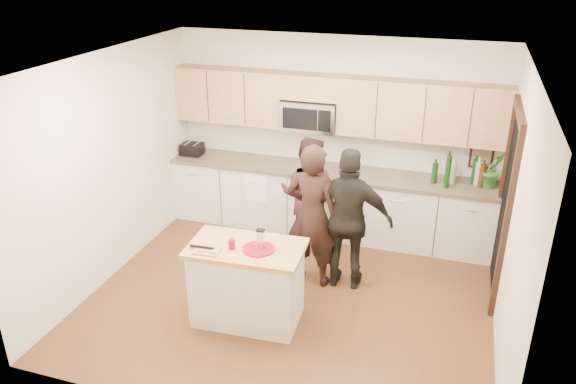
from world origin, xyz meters
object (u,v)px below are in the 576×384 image
(toaster, at_px, (192,149))
(island, at_px, (247,283))
(woman_center, at_px, (308,195))
(woman_right, at_px, (349,220))
(woman_left, at_px, (312,216))

(toaster, bearing_deg, island, -52.33)
(woman_center, xyz_separation_m, woman_right, (0.69, -0.71, 0.08))
(woman_center, height_order, woman_right, woman_right)
(toaster, relative_size, woman_right, 0.18)
(woman_center, relative_size, woman_right, 0.91)
(woman_center, bearing_deg, woman_right, 135.00)
(toaster, bearing_deg, woman_right, -25.57)
(woman_left, height_order, woman_center, woman_left)
(woman_left, bearing_deg, woman_center, -64.71)
(island, distance_m, woman_left, 1.13)
(toaster, distance_m, woman_left, 2.54)
(toaster, bearing_deg, woman_center, -15.75)
(woman_left, xyz_separation_m, woman_center, (-0.27, 0.75, -0.09))
(toaster, height_order, woman_center, woman_center)
(woman_right, bearing_deg, woman_left, 2.42)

